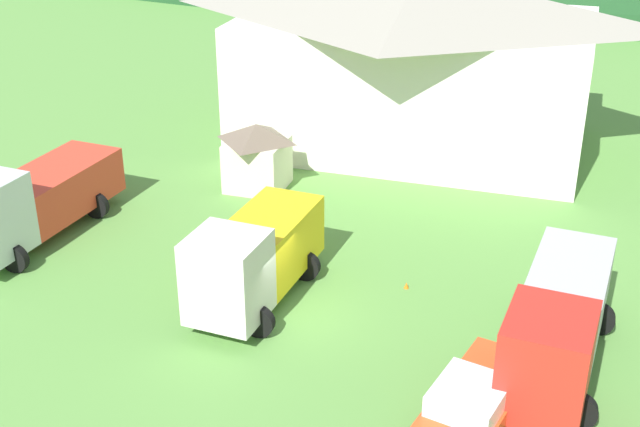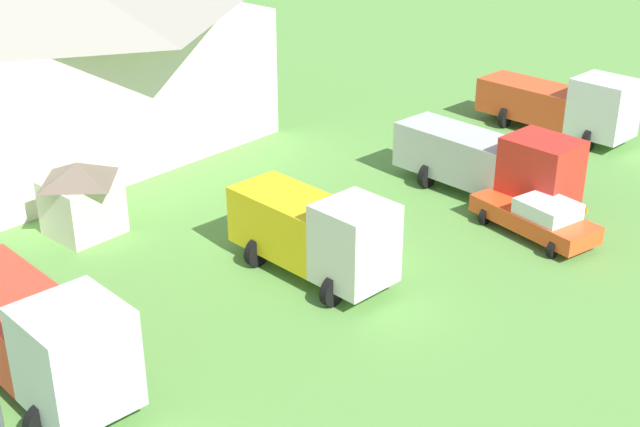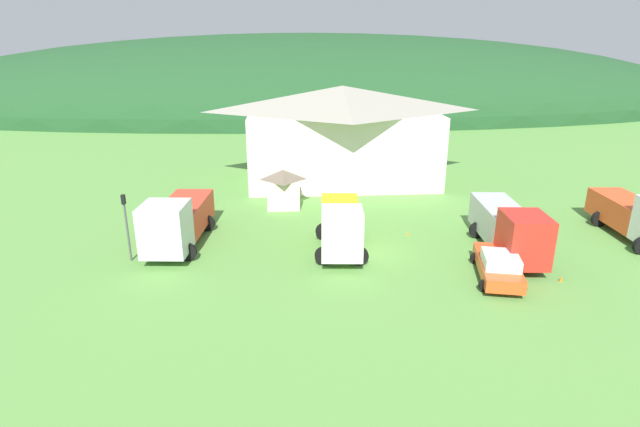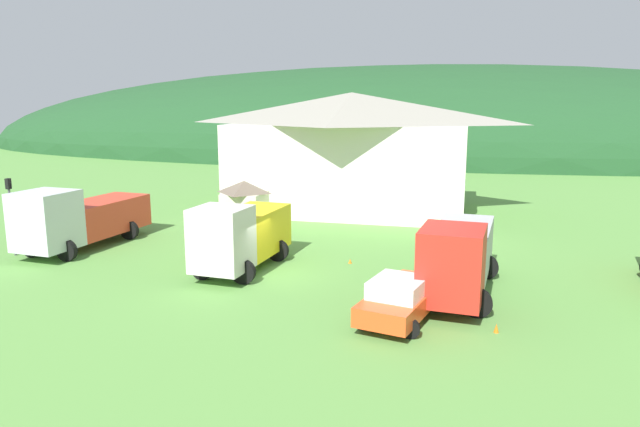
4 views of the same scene
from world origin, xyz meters
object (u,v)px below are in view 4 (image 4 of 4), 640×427
Objects in this scene: play_shed_cream at (245,203)px; traffic_cone_near_pickup at (350,263)px; traffic_light_west at (11,209)px; flatbed_truck_yellow at (240,234)px; service_pickup_orange at (402,297)px; tow_truck_silver at (78,218)px; depot_building at (351,150)px; traffic_cone_mid_row at (496,333)px; crane_truck_red at (458,255)px.

play_shed_cream reaches higher than traffic_cone_near_pickup.
flatbed_truck_yellow is at bearing 1.89° from traffic_light_west.
service_pickup_orange reaches higher than traffic_cone_near_pickup.
service_pickup_orange is at bearing 76.91° from tow_truck_silver.
tow_truck_silver is 1.26× the size of flatbed_truck_yellow.
traffic_cone_near_pickup is at bearing -39.05° from play_shed_cream.
traffic_light_west is (-14.48, -17.43, -1.94)m from depot_building.
play_shed_cream is 0.45× the size of flatbed_truck_yellow.
traffic_cone_near_pickup is at bearing -78.57° from depot_building.
tow_truck_silver reaches higher than play_shed_cream.
traffic_cone_near_pickup is 9.95m from traffic_cone_mid_row.
flatbed_truck_yellow is at bearing 157.32° from traffic_cone_mid_row.
play_shed_cream is at bearing -126.23° from service_pickup_orange.
traffic_cone_near_pickup is at bearing -118.88° from crane_truck_red.
tow_truck_silver is at bearing -95.06° from flatbed_truck_yellow.
service_pickup_orange is at bearing -25.44° from crane_truck_red.
depot_building is 4.39× the size of traffic_light_west.
traffic_light_west is (-2.43, -2.06, 0.77)m from tow_truck_silver.
depot_building is 15.45m from traffic_cone_near_pickup.
tow_truck_silver is (-6.64, -7.63, 0.19)m from play_shed_cream.
crane_truck_red is (8.21, -18.03, -2.73)m from depot_building.
traffic_light_west is at bearing -133.12° from play_shed_cream.
tow_truck_silver is 1.53× the size of service_pickup_orange.
traffic_cone_mid_row is at bearing -10.35° from traffic_light_west.
traffic_cone_mid_row is (3.36, -0.54, -0.83)m from service_pickup_orange.
play_shed_cream is 0.36× the size of tow_truck_silver.
tow_truck_silver is at bearing -176.67° from traffic_cone_near_pickup.
tow_truck_silver is 22.71m from traffic_cone_mid_row.
crane_truck_red is at bearing 162.62° from service_pickup_orange.
traffic_light_west is at bearing -86.61° from crane_truck_red.
crane_truck_red is at bearing 87.33° from tow_truck_silver.
traffic_cone_mid_row is (6.73, -7.34, 0.00)m from traffic_cone_near_pickup.
traffic_cone_mid_row is at bearing 78.23° from tow_truck_silver.
service_pickup_orange is 8.52× the size of traffic_cone_mid_row.
flatbed_truck_yellow is 14.81× the size of traffic_cone_near_pickup.
flatbed_truck_yellow is 10.15m from crane_truck_red.
play_shed_cream is 9.92m from flatbed_truck_yellow.
play_shed_cream is at bearing 136.89° from traffic_cone_mid_row.
crane_truck_red is (20.25, -2.66, -0.01)m from tow_truck_silver.
flatbed_truck_yellow is at bearing -152.46° from traffic_cone_near_pickup.
traffic_cone_near_pickup is at bearing 121.66° from flatbed_truck_yellow.
crane_truck_red reaches higher than service_pickup_orange.
depot_building is 2.66× the size of flatbed_truck_yellow.
tow_truck_silver reaches higher than crane_truck_red.
play_shed_cream is 0.74× the size of traffic_light_west.
crane_truck_red reaches higher than traffic_cone_mid_row.
traffic_light_west is 8.98× the size of traffic_cone_near_pickup.
play_shed_cream is (-5.40, -7.74, -2.91)m from depot_building.
depot_building is 17.33m from flatbed_truck_yellow.
service_pickup_orange is at bearing 66.46° from flatbed_truck_yellow.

